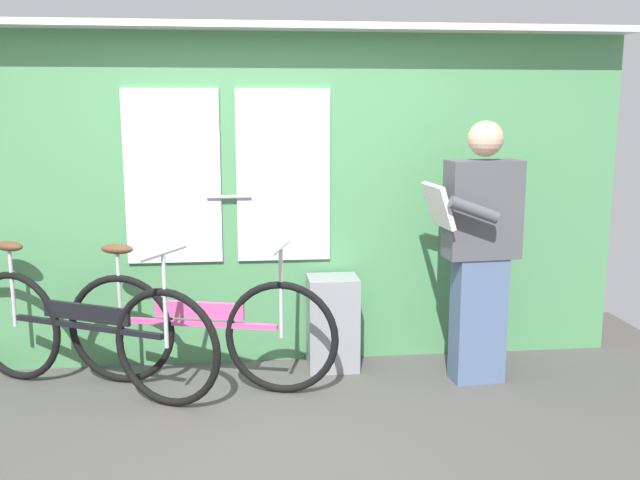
{
  "coord_description": "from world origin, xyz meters",
  "views": [
    {
      "loc": [
        -0.11,
        -3.46,
        1.67
      ],
      "look_at": [
        0.32,
        0.47,
        0.94
      ],
      "focal_mm": 39.95,
      "sensor_mm": 36.0,
      "label": 1
    }
  ],
  "objects_px": {
    "bicycle_leaning_behind": "(198,329)",
    "trash_bin_by_wall": "(333,323)",
    "passenger_reading_newspaper": "(479,247)",
    "bicycle_near_door": "(86,332)"
  },
  "relations": [
    {
      "from": "bicycle_leaning_behind",
      "to": "trash_bin_by_wall",
      "type": "xyz_separation_m",
      "value": [
        0.84,
        0.24,
        -0.06
      ]
    },
    {
      "from": "bicycle_leaning_behind",
      "to": "passenger_reading_newspaper",
      "type": "bearing_deg",
      "value": 13.21
    },
    {
      "from": "bicycle_near_door",
      "to": "passenger_reading_newspaper",
      "type": "height_order",
      "value": "passenger_reading_newspaper"
    },
    {
      "from": "bicycle_near_door",
      "to": "bicycle_leaning_behind",
      "type": "bearing_deg",
      "value": 27.31
    },
    {
      "from": "bicycle_leaning_behind",
      "to": "passenger_reading_newspaper",
      "type": "height_order",
      "value": "passenger_reading_newspaper"
    },
    {
      "from": "bicycle_leaning_behind",
      "to": "trash_bin_by_wall",
      "type": "height_order",
      "value": "bicycle_leaning_behind"
    },
    {
      "from": "bicycle_near_door",
      "to": "passenger_reading_newspaper",
      "type": "xyz_separation_m",
      "value": [
        2.35,
        -0.07,
        0.47
      ]
    },
    {
      "from": "bicycle_near_door",
      "to": "trash_bin_by_wall",
      "type": "xyz_separation_m",
      "value": [
        1.5,
        0.24,
        -0.07
      ]
    },
    {
      "from": "bicycle_near_door",
      "to": "passenger_reading_newspaper",
      "type": "bearing_deg",
      "value": 25.96
    },
    {
      "from": "passenger_reading_newspaper",
      "to": "trash_bin_by_wall",
      "type": "relative_size",
      "value": 2.63
    }
  ]
}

